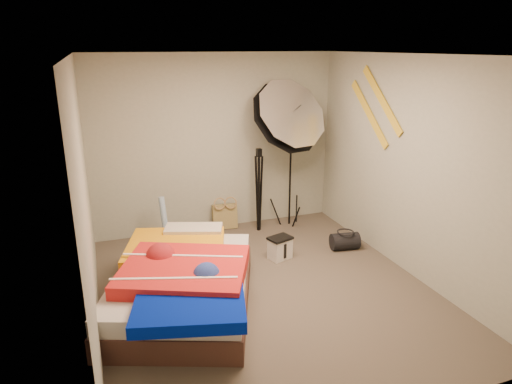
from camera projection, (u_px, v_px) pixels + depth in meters
name	position (u px, v px, depth m)	size (l,w,h in m)	color
floor	(266.00, 290.00, 5.04)	(4.00, 4.00, 0.00)	brown
ceiling	(268.00, 55.00, 4.28)	(4.00, 4.00, 0.00)	silver
wall_back	(216.00, 144.00, 6.45)	(3.50, 3.50, 0.00)	#9DA08F
wall_front	(381.00, 267.00, 2.87)	(3.50, 3.50, 0.00)	#9DA08F
wall_left	(85.00, 201.00, 4.09)	(4.00, 4.00, 0.00)	#9DA08F
wall_right	(409.00, 167.00, 5.23)	(4.00, 4.00, 0.00)	#9DA08F
tote_bag	(225.00, 216.00, 6.71)	(0.36, 0.11, 0.36)	#9F8E55
wrapping_roll	(165.00, 222.00, 6.05)	(0.08, 0.08, 0.69)	#4D88C0
camera_case	(280.00, 249.00, 5.76)	(0.27, 0.19, 0.27)	silver
duffel_bag	(345.00, 241.00, 6.03)	(0.22, 0.22, 0.37)	black
wall_stripe_upper	(382.00, 100.00, 5.54)	(0.02, 1.10, 0.10)	gold
wall_stripe_lower	(369.00, 114.00, 5.83)	(0.02, 1.10, 0.10)	gold
bed	(183.00, 282.00, 4.65)	(1.91, 2.33, 0.56)	#462922
photo_umbrella	(286.00, 118.00, 6.22)	(1.26, 0.93, 2.27)	black
camera_tripod	(259.00, 184.00, 6.47)	(0.07, 0.07, 1.22)	black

